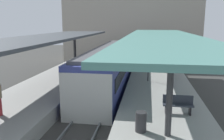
% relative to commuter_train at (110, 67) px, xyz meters
% --- Properties ---
extents(ground_plane, '(80.00, 80.00, 0.00)m').
position_rel_commuter_train_xyz_m(ground_plane, '(0.00, -4.99, -1.73)').
color(ground_plane, '#383835').
extents(platform_left, '(4.40, 28.00, 1.00)m').
position_rel_commuter_train_xyz_m(platform_left, '(-3.80, -4.99, -1.23)').
color(platform_left, '#9E9E99').
rests_on(platform_left, ground_plane).
extents(platform_right, '(4.40, 28.00, 1.00)m').
position_rel_commuter_train_xyz_m(platform_right, '(3.80, -4.99, -1.23)').
color(platform_right, '#9E9E99').
rests_on(platform_right, ground_plane).
extents(track_ballast, '(3.20, 28.00, 0.20)m').
position_rel_commuter_train_xyz_m(track_ballast, '(0.00, -4.99, -1.63)').
color(track_ballast, '#423F3D').
rests_on(track_ballast, ground_plane).
extents(rail_near_side, '(0.08, 28.00, 0.14)m').
position_rel_commuter_train_xyz_m(rail_near_side, '(-0.72, -4.99, -1.46)').
color(rail_near_side, slate).
rests_on(rail_near_side, track_ballast).
extents(rail_far_side, '(0.08, 28.00, 0.14)m').
position_rel_commuter_train_xyz_m(rail_far_side, '(0.72, -4.99, -1.46)').
color(rail_far_side, slate).
rests_on(rail_far_side, track_ballast).
extents(commuter_train, '(2.78, 15.34, 3.10)m').
position_rel_commuter_train_xyz_m(commuter_train, '(0.00, 0.00, 0.00)').
color(commuter_train, '#38428C').
rests_on(commuter_train, track_ballast).
extents(canopy_left, '(4.18, 21.00, 3.29)m').
position_rel_commuter_train_xyz_m(canopy_left, '(-3.80, -3.59, 2.44)').
color(canopy_left, '#333335').
rests_on(canopy_left, platform_left).
extents(canopy_right, '(4.18, 21.00, 3.46)m').
position_rel_commuter_train_xyz_m(canopy_right, '(3.80, -3.59, 2.61)').
color(canopy_right, '#333335').
rests_on(canopy_right, platform_right).
extents(platform_bench, '(1.40, 0.41, 0.86)m').
position_rel_commuter_train_xyz_m(platform_bench, '(4.43, -7.54, -0.26)').
color(platform_bench, black).
rests_on(platform_bench, platform_right).
extents(platform_sign, '(0.90, 0.08, 2.21)m').
position_rel_commuter_train_xyz_m(platform_sign, '(3.02, -1.42, 0.90)').
color(platform_sign, '#262628').
rests_on(platform_sign, platform_right).
extents(litter_bin, '(0.44, 0.44, 0.80)m').
position_rel_commuter_train_xyz_m(litter_bin, '(2.78, -9.70, -0.33)').
color(litter_bin, '#2D2D30').
rests_on(litter_bin, platform_right).
extents(passenger_near_bench, '(0.36, 0.36, 1.77)m').
position_rel_commuter_train_xyz_m(passenger_near_bench, '(4.67, -1.82, 0.19)').
color(passenger_near_bench, '#7A337A').
rests_on(passenger_near_bench, platform_right).
extents(passenger_mid_platform, '(0.36, 0.36, 1.72)m').
position_rel_commuter_train_xyz_m(passenger_mid_platform, '(4.59, 1.70, 0.16)').
color(passenger_mid_platform, '#998460').
rests_on(passenger_mid_platform, platform_right).
extents(station_building_backdrop, '(18.00, 6.00, 11.00)m').
position_rel_commuter_train_xyz_m(station_building_backdrop, '(0.60, 15.01, 3.77)').
color(station_building_backdrop, '#A89E8E').
rests_on(station_building_backdrop, ground_plane).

